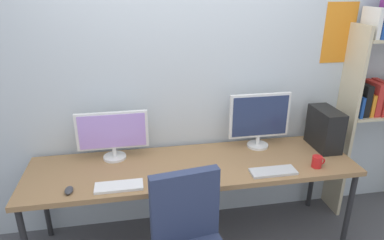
# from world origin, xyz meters

# --- Properties ---
(wall_back) EXTENTS (4.92, 0.11, 2.60)m
(wall_back) POSITION_xyz_m (0.00, 1.02, 1.30)
(wall_back) COLOR silver
(wall_back) RESTS_ON ground_plane
(desk) EXTENTS (2.52, 0.68, 0.74)m
(desk) POSITION_xyz_m (0.00, 0.60, 0.69)
(desk) COLOR #936D47
(desk) RESTS_ON ground_plane
(monitor_left) EXTENTS (0.55, 0.18, 0.39)m
(monitor_left) POSITION_xyz_m (-0.60, 0.81, 0.95)
(monitor_left) COLOR silver
(monitor_left) RESTS_ON desk
(monitor_right) EXTENTS (0.51, 0.18, 0.47)m
(monitor_right) POSITION_xyz_m (0.60, 0.81, 1.00)
(monitor_right) COLOR silver
(monitor_right) RESTS_ON desk
(pc_tower) EXTENTS (0.17, 0.34, 0.34)m
(pc_tower) POSITION_xyz_m (1.14, 0.70, 0.91)
(pc_tower) COLOR black
(pc_tower) RESTS_ON desk
(keyboard_left) EXTENTS (0.33, 0.13, 0.02)m
(keyboard_left) POSITION_xyz_m (-0.56, 0.37, 0.75)
(keyboard_left) COLOR silver
(keyboard_left) RESTS_ON desk
(keyboard_right) EXTENTS (0.34, 0.13, 0.02)m
(keyboard_right) POSITION_xyz_m (0.56, 0.37, 0.75)
(keyboard_right) COLOR silver
(keyboard_right) RESTS_ON desk
(computer_mouse) EXTENTS (0.06, 0.10, 0.03)m
(computer_mouse) POSITION_xyz_m (-0.89, 0.37, 0.76)
(computer_mouse) COLOR #38383D
(computer_mouse) RESTS_ON desk
(coffee_mug) EXTENTS (0.11, 0.08, 0.09)m
(coffee_mug) POSITION_xyz_m (0.92, 0.39, 0.79)
(coffee_mug) COLOR red
(coffee_mug) RESTS_ON desk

